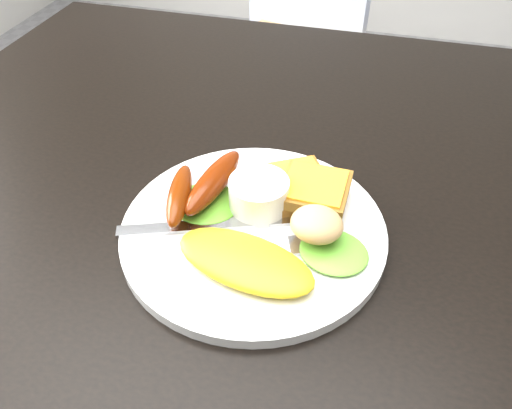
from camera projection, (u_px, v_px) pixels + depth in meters
The scene contains 13 objects.
dining_table at pixel (348, 184), 0.60m from camera, with size 1.20×0.80×0.04m, color black.
dining_chair at pixel (293, 58), 1.47m from camera, with size 0.39×0.39×0.05m, color tan.
plate at pixel (253, 230), 0.51m from camera, with size 0.27×0.27×0.01m, color white.
lettuce_left at pixel (206, 203), 0.52m from camera, with size 0.07×0.07×0.01m, color #478317.
lettuce_right at pixel (334, 252), 0.47m from camera, with size 0.07×0.06×0.01m, color #468D22.
omelette at pixel (245, 261), 0.45m from camera, with size 0.14×0.06×0.02m, color yellow.
sausage_a at pixel (179, 195), 0.51m from camera, with size 0.02×0.09×0.02m, color #6C1D02.
sausage_b at pixel (214, 181), 0.52m from camera, with size 0.03×0.11×0.03m, color maroon.
ramekin at pixel (259, 195), 0.51m from camera, with size 0.06×0.06×0.04m, color white.
toast_a at pixel (292, 188), 0.54m from camera, with size 0.08×0.08×0.01m, color #99671C.
toast_b at pixel (315, 189), 0.51m from camera, with size 0.07×0.07×0.01m, color olive.
potato_salad at pixel (317, 224), 0.47m from camera, with size 0.05×0.05×0.03m, color beige.
fork at pixel (205, 226), 0.50m from camera, with size 0.17×0.01×0.00m, color #ADAFB7.
Camera 1 is at (0.01, -0.47, 1.11)m, focal length 35.00 mm.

